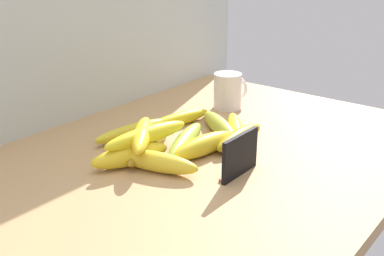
% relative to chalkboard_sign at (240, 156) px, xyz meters
% --- Properties ---
extents(counter_top, '(1.10, 0.76, 0.03)m').
position_rel_chalkboard_sign_xyz_m(counter_top, '(0.02, 0.11, -0.05)').
color(counter_top, tan).
rests_on(counter_top, ground).
extents(chalkboard_sign, '(0.11, 0.02, 0.08)m').
position_rel_chalkboard_sign_xyz_m(chalkboard_sign, '(0.00, 0.00, 0.00)').
color(chalkboard_sign, black).
rests_on(chalkboard_sign, counter_top).
extents(coffee_mug, '(0.09, 0.07, 0.10)m').
position_rel_chalkboard_sign_xyz_m(coffee_mug, '(0.32, 0.25, 0.01)').
color(coffee_mug, silver).
rests_on(coffee_mug, counter_top).
extents(banana_0, '(0.14, 0.18, 0.04)m').
position_rel_chalkboard_sign_xyz_m(banana_0, '(0.15, 0.15, -0.02)').
color(banana_0, '#ADB135').
rests_on(banana_0, counter_top).
extents(banana_1, '(0.17, 0.14, 0.03)m').
position_rel_chalkboard_sign_xyz_m(banana_1, '(0.17, 0.12, -0.02)').
color(banana_1, yellow).
rests_on(banana_1, counter_top).
extents(banana_2, '(0.21, 0.08, 0.03)m').
position_rel_chalkboard_sign_xyz_m(banana_2, '(0.01, 0.29, -0.02)').
color(banana_2, gold).
rests_on(banana_2, counter_top).
extents(banana_3, '(0.17, 0.04, 0.04)m').
position_rel_chalkboard_sign_xyz_m(banana_3, '(0.12, 0.08, -0.02)').
color(banana_3, '#A58B17').
rests_on(banana_3, counter_top).
extents(banana_4, '(0.17, 0.07, 0.04)m').
position_rel_chalkboard_sign_xyz_m(banana_4, '(0.03, 0.11, -0.02)').
color(banana_4, yellow).
rests_on(banana_4, counter_top).
extents(banana_5, '(0.20, 0.11, 0.04)m').
position_rel_chalkboard_sign_xyz_m(banana_5, '(0.03, 0.16, -0.02)').
color(banana_5, '#99B13A').
rests_on(banana_5, counter_top).
extents(banana_6, '(0.19, 0.07, 0.03)m').
position_rel_chalkboard_sign_xyz_m(banana_6, '(0.13, 0.26, -0.02)').
color(banana_6, yellow).
rests_on(banana_6, counter_top).
extents(banana_7, '(0.17, 0.10, 0.04)m').
position_rel_chalkboard_sign_xyz_m(banana_7, '(-0.10, 0.19, -0.02)').
color(banana_7, yellow).
rests_on(banana_7, counter_top).
extents(banana_8, '(0.17, 0.08, 0.03)m').
position_rel_chalkboard_sign_xyz_m(banana_8, '(-0.05, 0.20, -0.02)').
color(banana_8, '#A8811D').
rests_on(banana_8, counter_top).
extents(banana_9, '(0.09, 0.18, 0.04)m').
position_rel_chalkboard_sign_xyz_m(banana_9, '(-0.09, 0.14, -0.02)').
color(banana_9, yellow).
rests_on(banana_9, counter_top).
extents(banana_10, '(0.17, 0.14, 0.04)m').
position_rel_chalkboard_sign_xyz_m(banana_10, '(-0.06, 0.20, 0.01)').
color(banana_10, yellow).
rests_on(banana_10, banana_8).
extents(banana_11, '(0.21, 0.07, 0.04)m').
position_rel_chalkboard_sign_xyz_m(banana_11, '(-0.05, 0.19, 0.01)').
color(banana_11, yellow).
rests_on(banana_11, banana_8).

